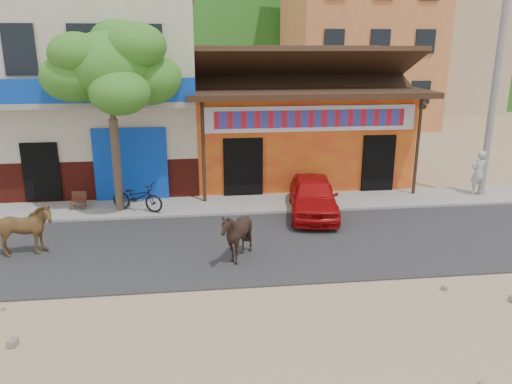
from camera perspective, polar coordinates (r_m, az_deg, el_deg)
ground at (r=11.77m, az=3.85°, el=-10.67°), size 120.00×120.00×0.00m
road at (r=13.99m, az=1.95°, el=-5.95°), size 60.00×5.00×0.04m
sidewalk at (r=17.23m, az=0.18°, el=-1.39°), size 60.00×2.00×0.12m
dance_club at (r=20.97m, az=4.29°, el=6.72°), size 8.00×6.00×3.60m
cafe_building at (r=20.64m, az=-16.88°, el=10.68°), size 7.00×6.00×7.00m
apartment_front at (r=36.00m, az=11.44°, el=17.28°), size 9.00×9.00×12.00m
apartment_rear at (r=44.97m, az=20.26°, el=15.15°), size 8.00×8.00×10.00m
tree at (r=16.42m, az=-16.03°, el=8.05°), size 3.00×3.00×6.00m
utility_pole at (r=19.25m, az=25.71°, el=11.25°), size 0.24×0.24×8.00m
cow_tan at (r=14.31m, az=-25.26°, el=-4.07°), size 1.72×1.03×1.36m
cow_dark at (r=12.67m, az=-2.21°, el=-4.95°), size 1.55×1.46×1.38m
red_car at (r=16.21m, az=6.54°, el=-0.40°), size 2.07×3.90×1.27m
scooter at (r=16.69m, az=-13.41°, el=-0.55°), size 1.89×1.27×0.94m
pedestrian at (r=19.60m, az=24.09°, el=2.01°), size 0.59×0.39×1.62m
cafe_chair_right at (r=17.48m, az=-19.77°, el=-0.19°), size 0.51×0.51×1.01m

